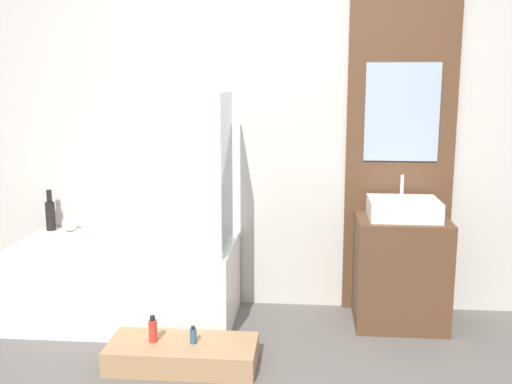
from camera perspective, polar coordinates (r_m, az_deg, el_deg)
name	(u,v)px	position (r m, az deg, el deg)	size (l,w,h in m)	color
wall_tiled_back	(263,127)	(4.26, 0.65, 6.17)	(4.20, 0.06, 2.60)	beige
wall_wood_accent	(401,128)	(4.24, 13.64, 5.95)	(0.74, 0.04, 2.60)	brown
bathtub	(127,281)	(4.22, -12.14, -8.31)	(1.46, 0.75, 0.55)	white
glass_shower_screen	(226,173)	(3.80, -2.85, 1.86)	(0.01, 0.52, 1.01)	silver
wooden_step_bench	(183,354)	(3.61, -7.00, -15.06)	(0.86, 0.38, 0.14)	#A87F56
vanity_cabinet	(400,271)	(4.17, 13.59, -7.35)	(0.60, 0.49, 0.73)	brown
sink	(403,209)	(4.06, 13.86, -1.54)	(0.45, 0.37, 0.27)	white
vase_tall_dark	(50,214)	(4.61, -19.00, -1.97)	(0.07, 0.07, 0.30)	black
vase_round_light	(69,224)	(4.54, -17.34, -2.91)	(0.11, 0.11, 0.11)	silver
bottle_soap_primary	(153,330)	(3.59, -9.80, -12.83)	(0.05, 0.05, 0.16)	red
bottle_soap_secondary	(193,336)	(3.55, -6.01, -13.44)	(0.04, 0.04, 0.10)	#2D567A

